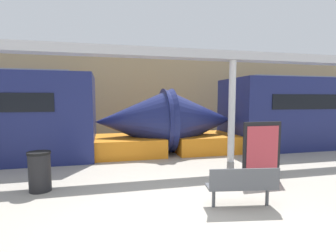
{
  "coord_description": "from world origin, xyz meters",
  "views": [
    {
      "loc": [
        -1.37,
        -3.9,
        2.18
      ],
      "look_at": [
        0.46,
        3.61,
        1.4
      ],
      "focal_mm": 28.0,
      "sensor_mm": 36.0,
      "label": 1
    }
  ],
  "objects": [
    {
      "name": "trash_bin",
      "position": [
        -2.9,
        2.73,
        0.48
      ],
      "size": [
        0.53,
        0.53,
        0.95
      ],
      "color": "black",
      "rests_on": "ground_plane"
    },
    {
      "name": "support_column_near",
      "position": [
        2.93,
        4.39,
        1.75
      ],
      "size": [
        0.24,
        0.24,
        3.51
      ],
      "primitive_type": "cylinder",
      "color": "silver",
      "rests_on": "ground_plane"
    },
    {
      "name": "poster_board",
      "position": [
        2.7,
        2.2,
        0.81
      ],
      "size": [
        1.1,
        0.07,
        1.6
      ],
      "color": "black",
      "rests_on": "ground_plane"
    },
    {
      "name": "canopy_beam",
      "position": [
        2.93,
        4.39,
        3.65
      ],
      "size": [
        28.0,
        0.6,
        0.28
      ],
      "primitive_type": "cube",
      "color": "#B7B7BC",
      "rests_on": "support_column_near"
    },
    {
      "name": "station_wall",
      "position": [
        0.0,
        11.44,
        2.5
      ],
      "size": [
        56.0,
        0.2,
        5.0
      ],
      "primitive_type": "cube",
      "color": "tan",
      "rests_on": "ground_plane"
    },
    {
      "name": "ground_plane",
      "position": [
        0.0,
        0.0,
        0.0
      ],
      "size": [
        60.0,
        60.0,
        0.0
      ],
      "primitive_type": "plane",
      "color": "#A8A093"
    },
    {
      "name": "train_left",
      "position": [
        9.19,
        6.56,
        1.5
      ],
      "size": [
        16.26,
        2.93,
        3.2
      ],
      "color": "navy",
      "rests_on": "ground_plane"
    },
    {
      "name": "bench_near",
      "position": [
        1.29,
        0.71,
        0.49
      ],
      "size": [
        1.46,
        0.67,
        0.84
      ],
      "rotation": [
        0.0,
        0.0,
        -0.17
      ],
      "color": "#4C4F54",
      "rests_on": "ground_plane"
    }
  ]
}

